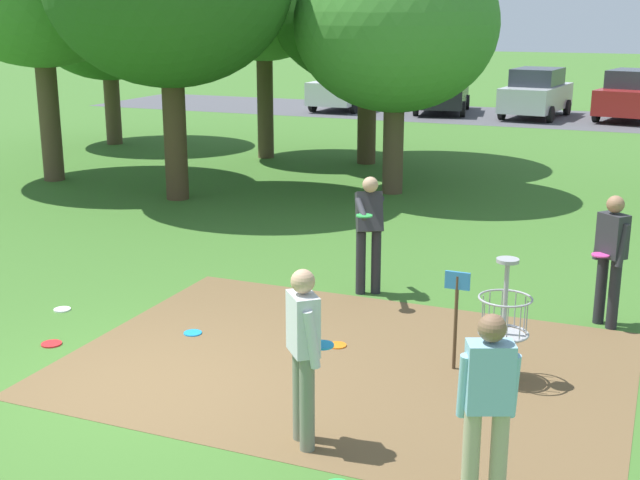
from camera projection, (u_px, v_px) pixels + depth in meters
The scene contains 19 objects.
ground_plane at pixel (136, 385), 9.14m from camera, with size 160.00×160.00×0.00m, color #3D6B28.
dirt_tee_pad at pixel (346, 363), 9.69m from camera, with size 6.26×4.55×0.01m, color brown.
disc_golf_basket at pixel (499, 314), 9.10m from camera, with size 0.98×0.58×1.39m.
player_foreground_watching at pixel (488, 404), 6.55m from camera, with size 0.50×0.45×1.71m.
player_throwing at pixel (611, 253), 10.63m from camera, with size 0.47×0.45×1.71m.
player_waiting_left at pixel (369, 227), 11.85m from camera, with size 0.50×1.16×1.71m.
player_waiting_right at pixel (304, 348), 7.65m from camera, with size 0.45×0.46×1.71m.
frisbee_near_basket at pixel (51, 344), 10.25m from camera, with size 0.25×0.25×0.02m, color red.
frisbee_mid_grass at pixel (337, 345), 10.20m from camera, with size 0.23×0.23×0.02m, color orange.
frisbee_far_left at pixel (62, 309), 11.43m from camera, with size 0.23×0.23×0.02m, color white.
frisbee_scattered_a at pixel (193, 333), 10.59m from camera, with size 0.23×0.23×0.02m, color #1E93DB.
tree_near_left at pixel (369, 0), 21.40m from camera, with size 5.22×5.22×6.41m.
tree_near_right at pixel (107, 12), 24.76m from camera, with size 4.71×4.71×5.92m.
tree_far_center at pixel (396, 25), 17.88m from camera, with size 4.36×4.36×5.50m.
parking_lot_strip at pixel (527, 117), 32.14m from camera, with size 36.00×6.00×0.01m, color #4C4C51.
parked_car_leftmost at pixel (346, 87), 34.61m from camera, with size 2.05×4.24×1.84m.
parked_car_center_left at pixel (443, 89), 33.47m from camera, with size 2.49×4.44×1.84m.
parked_car_center_right at pixel (536, 93), 31.94m from camera, with size 2.32×4.37×1.84m.
parked_car_rightmost at pixel (633, 95), 31.16m from camera, with size 2.58×4.47×1.84m.
Camera 1 is at (5.05, -7.01, 3.91)m, focal length 47.44 mm.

